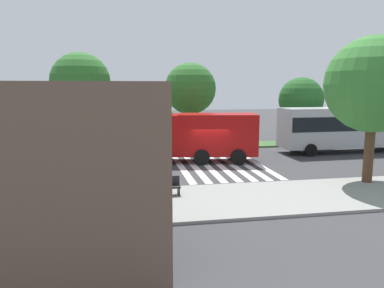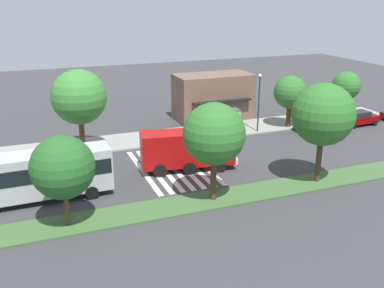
% 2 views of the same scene
% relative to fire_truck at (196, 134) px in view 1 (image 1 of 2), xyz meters
% --- Properties ---
extents(ground_plane, '(120.00, 120.00, 0.00)m').
position_rel_fire_truck_xyz_m(ground_plane, '(-0.71, 0.93, -2.01)').
color(ground_plane, '#38383A').
extents(sidewalk, '(60.00, 5.22, 0.14)m').
position_rel_fire_truck_xyz_m(sidewalk, '(-0.71, 9.39, -1.94)').
color(sidewalk, gray).
rests_on(sidewalk, ground_plane).
extents(median_strip, '(60.00, 3.00, 0.14)m').
position_rel_fire_truck_xyz_m(median_strip, '(-0.71, -6.42, -1.94)').
color(median_strip, '#3D6033').
rests_on(median_strip, ground_plane).
extents(crosswalk, '(5.85, 10.53, 0.01)m').
position_rel_fire_truck_xyz_m(crosswalk, '(-1.38, 0.93, -2.00)').
color(crosswalk, silver).
rests_on(crosswalk, ground_plane).
extents(fire_truck, '(8.54, 3.74, 3.65)m').
position_rel_fire_truck_xyz_m(fire_truck, '(0.00, 0.00, 0.00)').
color(fire_truck, '#A50C0C').
rests_on(fire_truck, ground_plane).
extents(transit_bus, '(11.58, 3.04, 3.68)m').
position_rel_fire_truck_xyz_m(transit_bus, '(-13.15, -1.70, 0.17)').
color(transit_bus, '#B2B2B7').
rests_on(transit_bus, ground_plane).
extents(bus_stop_shelter, '(3.50, 1.40, 2.46)m').
position_rel_fire_truck_xyz_m(bus_stop_shelter, '(7.20, 8.28, -0.12)').
color(bus_stop_shelter, '#4C4C51').
rests_on(bus_stop_shelter, sidewalk).
extents(bench_near_shelter, '(1.60, 0.50, 0.90)m').
position_rel_fire_truck_xyz_m(bench_near_shelter, '(3.20, 8.28, -1.42)').
color(bench_near_shelter, black).
rests_on(bench_near_shelter, sidewalk).
extents(storefront_building, '(9.17, 5.38, 5.50)m').
position_rel_fire_truck_xyz_m(storefront_building, '(8.39, 14.28, 0.74)').
color(storefront_building, brown).
rests_on(storefront_building, ground_plane).
extents(sidewalk_tree_west, '(5.17, 5.17, 7.94)m').
position_rel_fire_truck_xyz_m(sidewalk_tree_west, '(-8.20, 7.78, 3.46)').
color(sidewalk_tree_west, '#513823').
rests_on(sidewalk_tree_west, sidewalk).
extents(median_tree_far_west, '(4.13, 4.13, 6.12)m').
position_rel_fire_truck_xyz_m(median_tree_far_west, '(-11.22, -6.42, 2.18)').
color(median_tree_far_west, '#513823').
rests_on(median_tree_far_west, median_strip).
extents(median_tree_west, '(4.51, 4.51, 7.33)m').
position_rel_fire_truck_xyz_m(median_tree_west, '(-0.72, -6.42, 3.18)').
color(median_tree_west, '#47301E').
rests_on(median_tree_west, median_strip).
extents(median_tree_center, '(4.93, 4.93, 8.07)m').
position_rel_fire_truck_xyz_m(median_tree_center, '(8.55, -6.42, 3.71)').
color(median_tree_center, '#47301E').
rests_on(median_tree_center, median_strip).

